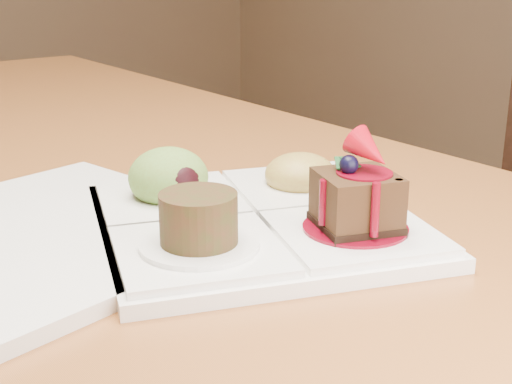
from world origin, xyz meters
TOP-DOWN VIEW (x-y plane):
  - sampler_plate at (0.17, -0.26)m, footprint 0.33×0.33m
  - second_plate at (0.02, -0.18)m, footprint 0.33×0.33m

SIDE VIEW (x-z plane):
  - second_plate at x=0.02m, z-range 0.75..0.76m
  - sampler_plate at x=0.17m, z-range 0.72..0.82m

